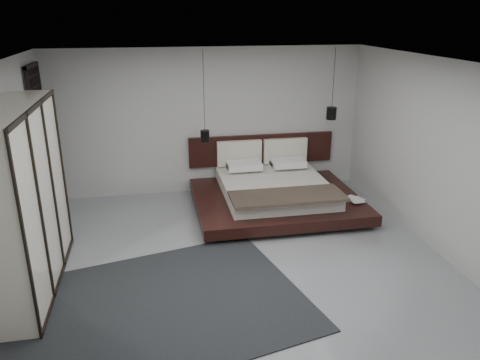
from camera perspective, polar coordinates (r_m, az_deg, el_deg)
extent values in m
plane|color=gray|center=(6.83, -0.41, -10.02)|extent=(6.00, 6.00, 0.00)
plane|color=white|center=(5.95, -0.47, 14.06)|extent=(6.00, 6.00, 0.00)
plane|color=#B7B7B4|center=(9.11, -3.87, 7.11)|extent=(6.00, 0.00, 6.00)
plane|color=#B7B7B4|center=(3.62, 8.44, -13.90)|extent=(6.00, 0.00, 6.00)
plane|color=#B7B7B4|center=(7.38, 23.16, 2.49)|extent=(0.00, 6.00, 6.00)
cube|color=black|center=(8.74, -22.99, 4.35)|extent=(0.05, 0.90, 2.60)
cube|color=black|center=(8.55, 4.42, -3.35)|extent=(2.29, 1.87, 0.08)
cube|color=black|center=(8.50, 4.45, -2.51)|extent=(2.92, 2.40, 0.19)
cube|color=silver|center=(8.54, 4.25, -0.88)|extent=(1.87, 2.08, 0.23)
cube|color=black|center=(7.77, 5.81, -1.98)|extent=(1.90, 0.73, 0.05)
cube|color=white|center=(9.13, 0.33, 1.71)|extent=(0.65, 0.42, 0.12)
cube|color=white|center=(9.33, 5.61, 2.02)|extent=(0.65, 0.42, 0.12)
cube|color=white|center=(8.97, 0.51, 1.79)|extent=(0.65, 0.42, 0.12)
cube|color=white|center=(9.18, 5.88, 2.10)|extent=(0.65, 0.42, 0.12)
cube|color=black|center=(9.40, 2.63, 3.76)|extent=(2.92, 0.08, 0.60)
cube|color=silver|center=(9.23, -0.08, 3.29)|extent=(0.89, 0.10, 0.50)
cube|color=silver|center=(9.44, 5.53, 3.57)|extent=(0.89, 0.10, 0.50)
imported|color=#99724C|center=(8.39, 13.33, -2.50)|extent=(0.37, 0.39, 0.03)
imported|color=#99724C|center=(8.35, 13.29, -2.43)|extent=(0.22, 0.30, 0.02)
cylinder|color=black|center=(8.35, -4.44, 10.77)|extent=(0.01, 0.01, 1.42)
cylinder|color=black|center=(8.52, -4.30, 5.40)|extent=(0.16, 0.16, 0.20)
cylinder|color=#FFE0B2|center=(8.54, -4.28, 4.84)|extent=(0.12, 0.12, 0.01)
cylinder|color=black|center=(8.92, 11.36, 12.11)|extent=(0.01, 0.01, 1.08)
cylinder|color=black|center=(9.03, 11.08, 7.98)|extent=(0.19, 0.19, 0.23)
cylinder|color=#FFE0B2|center=(9.05, 11.04, 7.37)|extent=(0.14, 0.14, 0.01)
cube|color=silver|center=(6.39, -24.90, -2.35)|extent=(0.55, 2.37, 2.37)
cube|color=black|center=(6.02, -23.84, 8.05)|extent=(0.03, 2.37, 0.06)
cube|color=black|center=(6.81, -21.12, -11.27)|extent=(0.03, 2.37, 0.06)
cube|color=black|center=(5.26, -24.73, -6.98)|extent=(0.03, 0.05, 2.37)
cube|color=black|center=(5.97, -23.08, -3.61)|extent=(0.03, 0.05, 2.37)
cube|color=black|center=(6.69, -21.80, -0.97)|extent=(0.03, 0.05, 2.37)
cube|color=black|center=(7.42, -20.77, 1.16)|extent=(0.03, 0.05, 2.37)
cube|color=black|center=(5.99, -10.55, -15.04)|extent=(4.15, 3.37, 0.02)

